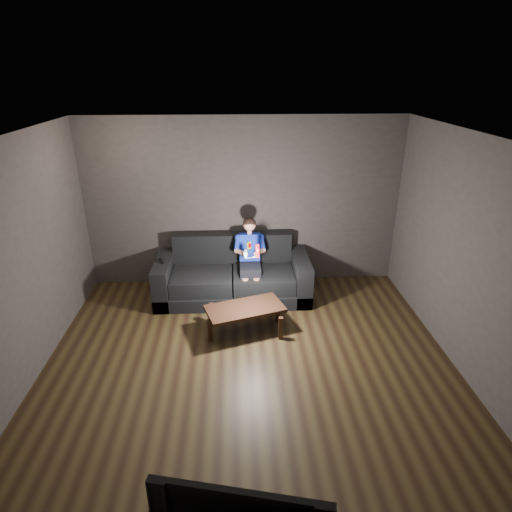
{
  "coord_description": "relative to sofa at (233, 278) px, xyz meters",
  "views": [
    {
      "loc": [
        -0.14,
        -4.05,
        3.33
      ],
      "look_at": [
        0.15,
        1.55,
        0.85
      ],
      "focal_mm": 30.0,
      "sensor_mm": 36.0,
      "label": 1
    }
  ],
  "objects": [
    {
      "name": "tv",
      "position": [
        0.06,
        -4.23,
        0.52
      ],
      "size": [
        1.1,
        0.38,
        0.63
      ],
      "primitive_type": "imported",
      "rotation": [
        0.0,
        0.0,
        -0.22
      ],
      "color": "black",
      "rests_on": "media_console"
    },
    {
      "name": "right_wall",
      "position": [
        2.69,
        -1.96,
        1.05
      ],
      "size": [
        0.04,
        5.0,
        2.7
      ],
      "primitive_type": "cube",
      "color": "#36302F",
      "rests_on": "ground"
    },
    {
      "name": "child",
      "position": [
        0.27,
        -0.07,
        0.46
      ],
      "size": [
        0.47,
        0.58,
        1.15
      ],
      "color": "black",
      "rests_on": "sofa"
    },
    {
      "name": "front_wall",
      "position": [
        0.19,
        -4.46,
        1.05
      ],
      "size": [
        5.0,
        0.04,
        2.7
      ],
      "primitive_type": "cube",
      "color": "#36302F",
      "rests_on": "ground"
    },
    {
      "name": "nunchuk_white",
      "position": [
        0.19,
        -0.51,
        0.63
      ],
      "size": [
        0.06,
        0.09,
        0.14
      ],
      "color": "white",
      "rests_on": "child"
    },
    {
      "name": "wii_remote_black",
      "position": [
        -1.06,
        -0.09,
        0.36
      ],
      "size": [
        0.09,
        0.17,
        0.03
      ],
      "color": "black",
      "rests_on": "sofa"
    },
    {
      "name": "floor",
      "position": [
        0.19,
        -1.96,
        -0.3
      ],
      "size": [
        5.0,
        5.0,
        0.0
      ],
      "primitive_type": "plane",
      "color": "black",
      "rests_on": "ground"
    },
    {
      "name": "coffee_table",
      "position": [
        0.16,
        -1.03,
        0.03
      ],
      "size": [
        1.14,
        0.8,
        0.37
      ],
      "color": "black",
      "rests_on": "floor"
    },
    {
      "name": "back_wall",
      "position": [
        0.19,
        0.54,
        1.05
      ],
      "size": [
        5.0,
        0.04,
        2.7
      ],
      "primitive_type": "cube",
      "color": "#36302F",
      "rests_on": "ground"
    },
    {
      "name": "wii_remote_red",
      "position": [
        0.36,
        -0.51,
        0.68
      ],
      "size": [
        0.05,
        0.07,
        0.2
      ],
      "color": "red",
      "rests_on": "child"
    },
    {
      "name": "sofa",
      "position": [
        0.0,
        0.0,
        0.0
      ],
      "size": [
        2.36,
        1.02,
        0.91
      ],
      "color": "black",
      "rests_on": "floor"
    },
    {
      "name": "left_wall",
      "position": [
        -2.31,
        -1.96,
        1.05
      ],
      "size": [
        0.04,
        5.0,
        2.7
      ],
      "primitive_type": "cube",
      "color": "#36302F",
      "rests_on": "ground"
    },
    {
      "name": "ceiling",
      "position": [
        0.19,
        -1.96,
        2.4
      ],
      "size": [
        5.0,
        5.0,
        0.02
      ],
      "primitive_type": "cube",
      "color": "beige",
      "rests_on": "back_wall"
    }
  ]
}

